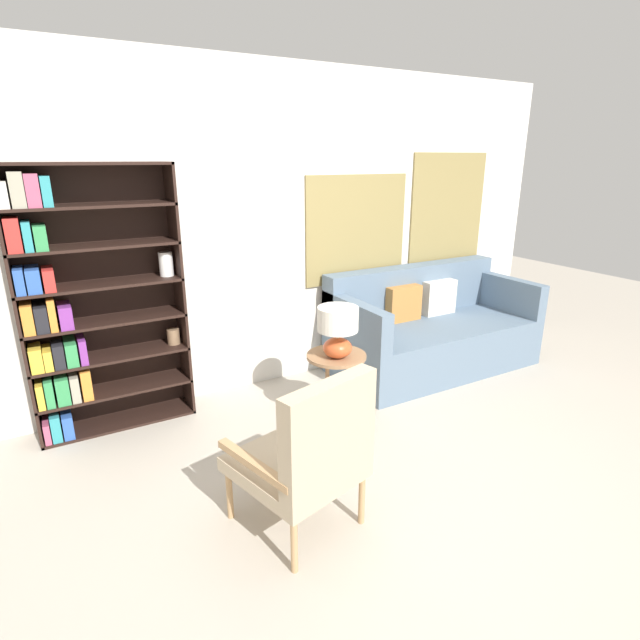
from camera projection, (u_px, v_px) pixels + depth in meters
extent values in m
plane|color=#B2A899|center=(397.00, 507.00, 2.93)|extent=(14.00, 14.00, 0.00)
cube|color=silver|center=(255.00, 233.00, 4.19)|extent=(6.40, 0.06, 2.70)
cube|color=olive|center=(357.00, 229.00, 4.63)|extent=(1.08, 0.02, 0.98)
cube|color=olive|center=(447.00, 218.00, 5.14)|extent=(0.95, 0.02, 1.28)
cube|color=black|center=(18.00, 314.00, 3.32)|extent=(0.02, 0.30, 1.93)
cube|color=black|center=(180.00, 293.00, 3.83)|extent=(0.02, 0.30, 1.93)
cube|color=black|center=(85.00, 163.00, 3.28)|extent=(1.10, 0.30, 0.02)
cube|color=black|center=(121.00, 421.00, 3.87)|extent=(1.10, 0.30, 0.02)
cube|color=black|center=(102.00, 298.00, 3.69)|extent=(1.10, 0.01, 1.93)
cube|color=black|center=(116.00, 389.00, 3.79)|extent=(1.10, 0.30, 0.02)
cube|color=#B24C6B|center=(47.00, 429.00, 3.58)|extent=(0.04, 0.22, 0.15)
cube|color=teal|center=(56.00, 426.00, 3.58)|extent=(0.06, 0.17, 0.20)
cube|color=#2D56A8|center=(67.00, 423.00, 3.64)|extent=(0.07, 0.22, 0.18)
cube|color=black|center=(112.00, 356.00, 3.70)|extent=(1.10, 0.30, 0.02)
cube|color=gold|center=(40.00, 395.00, 3.48)|extent=(0.04, 0.17, 0.18)
cube|color=#338C4C|center=(49.00, 392.00, 3.50)|extent=(0.05, 0.17, 0.20)
cube|color=#338C4C|center=(62.00, 388.00, 3.55)|extent=(0.08, 0.20, 0.20)
cube|color=gray|center=(74.00, 385.00, 3.61)|extent=(0.06, 0.25, 0.19)
cube|color=orange|center=(86.00, 382.00, 3.62)|extent=(0.07, 0.20, 0.22)
cube|color=black|center=(107.00, 321.00, 3.62)|extent=(1.10, 0.30, 0.02)
cube|color=gold|center=(36.00, 358.00, 3.41)|extent=(0.08, 0.19, 0.17)
cube|color=gold|center=(48.00, 358.00, 3.45)|extent=(0.05, 0.21, 0.14)
cube|color=black|center=(58.00, 355.00, 3.47)|extent=(0.07, 0.18, 0.17)
cube|color=#338C4C|center=(71.00, 351.00, 3.54)|extent=(0.07, 0.25, 0.17)
cube|color=#7A338C|center=(82.00, 349.00, 3.55)|extent=(0.05, 0.22, 0.18)
cylinder|color=#8C6B4C|center=(173.00, 336.00, 3.90)|extent=(0.10, 0.10, 0.12)
cube|color=black|center=(102.00, 284.00, 3.53)|extent=(1.10, 0.30, 0.02)
cube|color=orange|center=(28.00, 317.00, 3.33)|extent=(0.07, 0.23, 0.20)
cube|color=black|center=(41.00, 317.00, 3.38)|extent=(0.08, 0.25, 0.18)
cube|color=orange|center=(52.00, 312.00, 3.41)|extent=(0.05, 0.25, 0.22)
cube|color=#7A338C|center=(65.00, 315.00, 3.45)|extent=(0.08, 0.23, 0.16)
cube|color=black|center=(96.00, 246.00, 3.45)|extent=(1.10, 0.30, 0.02)
cube|color=#2D56A8|center=(19.00, 280.00, 3.24)|extent=(0.06, 0.21, 0.17)
cube|color=#2D56A8|center=(33.00, 279.00, 3.30)|extent=(0.08, 0.25, 0.16)
cube|color=red|center=(49.00, 279.00, 3.33)|extent=(0.07, 0.23, 0.15)
cylinder|color=white|center=(166.00, 264.00, 3.72)|extent=(0.10, 0.10, 0.18)
cube|color=black|center=(91.00, 206.00, 3.36)|extent=(1.10, 0.30, 0.02)
cube|color=red|center=(13.00, 235.00, 3.15)|extent=(0.08, 0.18, 0.22)
cube|color=teal|center=(27.00, 236.00, 3.21)|extent=(0.05, 0.24, 0.19)
cube|color=#338C4C|center=(40.00, 237.00, 3.24)|extent=(0.07, 0.23, 0.16)
cube|color=silver|center=(3.00, 195.00, 3.09)|extent=(0.06, 0.23, 0.16)
cube|color=gray|center=(17.00, 190.00, 3.09)|extent=(0.08, 0.17, 0.22)
cube|color=#B24C6B|center=(32.00, 190.00, 3.15)|extent=(0.08, 0.22, 0.21)
cube|color=teal|center=(46.00, 191.00, 3.19)|extent=(0.06, 0.24, 0.19)
cylinder|color=tan|center=(296.00, 458.00, 3.13)|extent=(0.04, 0.04, 0.31)
cylinder|color=tan|center=(230.00, 494.00, 2.80)|extent=(0.04, 0.04, 0.31)
cylinder|color=tan|center=(362.00, 499.00, 2.76)|extent=(0.04, 0.04, 0.31)
cylinder|color=tan|center=(294.00, 545.00, 2.43)|extent=(0.04, 0.04, 0.31)
cube|color=tan|center=(295.00, 466.00, 2.72)|extent=(0.72, 0.76, 0.08)
cube|color=tan|center=(329.00, 434.00, 2.44)|extent=(0.59, 0.25, 0.55)
cube|color=tan|center=(329.00, 426.00, 2.86)|extent=(0.19, 0.56, 0.04)
cube|color=tan|center=(254.00, 464.00, 2.50)|extent=(0.19, 0.56, 0.04)
cube|color=slate|center=(434.00, 345.00, 4.83)|extent=(1.97, 0.93, 0.45)
cube|color=slate|center=(412.00, 290.00, 4.99)|extent=(1.97, 0.20, 0.49)
cube|color=slate|center=(355.00, 321.00, 4.28)|extent=(0.12, 0.93, 0.34)
cube|color=slate|center=(504.00, 293.00, 5.14)|extent=(0.12, 0.93, 0.34)
cube|color=#B27538|center=(403.00, 303.00, 4.78)|extent=(0.36, 0.12, 0.34)
cube|color=beige|center=(439.00, 297.00, 4.99)|extent=(0.36, 0.12, 0.34)
cylinder|color=#99704C|center=(336.00, 356.00, 3.74)|extent=(0.45, 0.45, 0.02)
cylinder|color=#99704C|center=(327.00, 383.00, 3.93)|extent=(0.03, 0.03, 0.53)
cylinder|color=#99704C|center=(327.00, 396.00, 3.71)|extent=(0.03, 0.03, 0.53)
cylinder|color=#99704C|center=(354.00, 389.00, 3.82)|extent=(0.03, 0.03, 0.53)
ellipsoid|color=#C65128|center=(338.00, 348.00, 3.66)|extent=(0.21, 0.21, 0.15)
cylinder|color=tan|center=(338.00, 334.00, 3.63)|extent=(0.02, 0.02, 0.06)
cylinder|color=white|center=(338.00, 319.00, 3.59)|extent=(0.30, 0.30, 0.18)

